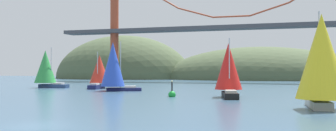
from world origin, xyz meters
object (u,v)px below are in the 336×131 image
at_px(sailboat_green_sail, 46,68).
at_px(sailboat_scarlet_sail, 99,70).
at_px(sailboat_red_spinnaker, 229,69).
at_px(sailboat_blue_spinnaker, 113,65).
at_px(sailboat_yellow_sail, 321,58).
at_px(channel_buoy, 172,94).

distance_m(sailboat_green_sail, sailboat_scarlet_sail, 12.54).
relative_size(sailboat_scarlet_sail, sailboat_red_spinnaker, 0.91).
distance_m(sailboat_scarlet_sail, sailboat_blue_spinnaker, 11.00).
bearing_deg(sailboat_yellow_sail, sailboat_blue_spinnaker, 145.11).
bearing_deg(sailboat_blue_spinnaker, sailboat_yellow_sail, -34.89).
distance_m(sailboat_blue_spinnaker, channel_buoy, 19.09).
bearing_deg(sailboat_green_sail, channel_buoy, -27.66).
bearing_deg(sailboat_green_sail, sailboat_yellow_sail, -29.77).
bearing_deg(sailboat_yellow_sail, sailboat_red_spinnaker, 128.39).
height_order(sailboat_scarlet_sail, channel_buoy, sailboat_scarlet_sail).
relative_size(sailboat_scarlet_sail, channel_buoy, 2.92).
relative_size(sailboat_green_sail, channel_buoy, 3.37).
xyz_separation_m(sailboat_red_spinnaker, sailboat_blue_spinnaker, (-22.91, 9.52, 0.69)).
distance_m(sailboat_red_spinnaker, sailboat_blue_spinnaker, 24.82).
bearing_deg(sailboat_scarlet_sail, sailboat_blue_spinnaker, -48.24).
height_order(sailboat_green_sail, sailboat_scarlet_sail, sailboat_green_sail).
distance_m(sailboat_yellow_sail, channel_buoy, 23.78).
bearing_deg(sailboat_green_sail, sailboat_red_spinnaker, -21.18).
xyz_separation_m(sailboat_green_sail, sailboat_red_spinnaker, (42.69, -16.54, -0.30)).
bearing_deg(sailboat_red_spinnaker, sailboat_green_sail, 158.82).
bearing_deg(sailboat_green_sail, sailboat_blue_spinnaker, -19.53).
height_order(sailboat_red_spinnaker, channel_buoy, sailboat_red_spinnaker).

